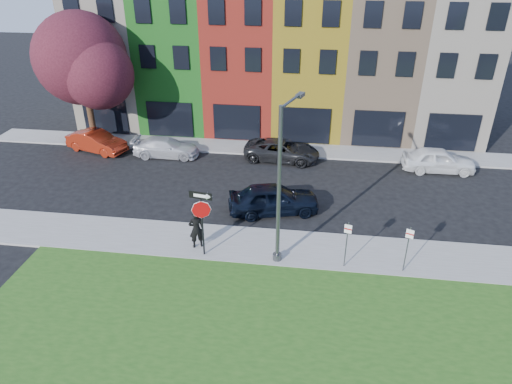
# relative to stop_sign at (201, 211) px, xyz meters

# --- Properties ---
(ground) EXTENTS (120.00, 120.00, 0.00)m
(ground) POSITION_rel_stop_sign_xyz_m (4.08, -1.90, -2.45)
(ground) COLOR black
(ground) RESTS_ON ground
(sidewalk_near) EXTENTS (40.00, 3.00, 0.12)m
(sidewalk_near) POSITION_rel_stop_sign_xyz_m (6.08, 1.10, -2.39)
(sidewalk_near) COLOR gray
(sidewalk_near) RESTS_ON ground
(sidewalk_far) EXTENTS (40.00, 2.40, 0.12)m
(sidewalk_far) POSITION_rel_stop_sign_xyz_m (1.08, 13.10, -2.39)
(sidewalk_far) COLOR gray
(sidewalk_far) RESTS_ON ground
(rowhouse_block) EXTENTS (30.00, 10.12, 10.00)m
(rowhouse_block) POSITION_rel_stop_sign_xyz_m (1.58, 19.28, 2.54)
(rowhouse_block) COLOR beige
(rowhouse_block) RESTS_ON ground
(stop_sign) EXTENTS (1.04, 0.19, 3.27)m
(stop_sign) POSITION_rel_stop_sign_xyz_m (0.00, 0.00, 0.00)
(stop_sign) COLOR black
(stop_sign) RESTS_ON sidewalk_near
(man) EXTENTS (1.05, 0.99, 1.94)m
(man) POSITION_rel_stop_sign_xyz_m (-0.46, 0.58, -1.36)
(man) COLOR black
(man) RESTS_ON sidewalk_near
(sedan_near) EXTENTS (4.26, 5.76, 1.64)m
(sedan_near) POSITION_rel_stop_sign_xyz_m (2.78, 4.46, -1.63)
(sedan_near) COLOR black
(sedan_near) RESTS_ON ground
(parked_car_red) EXTENTS (4.12, 5.32, 1.45)m
(parked_car_red) POSITION_rel_stop_sign_xyz_m (-10.35, 11.17, -1.72)
(parked_car_red) COLOR maroon
(parked_car_red) RESTS_ON ground
(parked_car_silver) EXTENTS (2.20, 4.62, 1.30)m
(parked_car_silver) POSITION_rel_stop_sign_xyz_m (-5.27, 10.98, -1.80)
(parked_car_silver) COLOR silver
(parked_car_silver) RESTS_ON ground
(parked_car_dark) EXTENTS (3.12, 5.38, 1.39)m
(parked_car_dark) POSITION_rel_stop_sign_xyz_m (2.63, 11.41, -1.76)
(parked_car_dark) COLOR black
(parked_car_dark) RESTS_ON ground
(parked_car_white) EXTENTS (2.07, 4.62, 1.54)m
(parked_car_white) POSITION_rel_stop_sign_xyz_m (12.65, 11.03, -1.68)
(parked_car_white) COLOR white
(parked_car_white) RESTS_ON ground
(street_lamp) EXTENTS (1.03, 2.50, 7.24)m
(street_lamp) POSITION_rel_stop_sign_xyz_m (3.46, 0.28, 1.32)
(street_lamp) COLOR #4B4D50
(street_lamp) RESTS_ON sidewalk_near
(parking_sign_a) EXTENTS (0.31, 0.12, 2.29)m
(parking_sign_a) POSITION_rel_stop_sign_xyz_m (6.40, -0.01, -0.91)
(parking_sign_a) COLOR #4B4D50
(parking_sign_a) RESTS_ON sidewalk_near
(parking_sign_b) EXTENTS (0.30, 0.16, 2.26)m
(parking_sign_b) POSITION_rel_stop_sign_xyz_m (8.96, -0.01, -0.93)
(parking_sign_b) COLOR #4B4D50
(parking_sign_b) RESTS_ON sidewalk_near
(tree_purple) EXTENTS (7.36, 6.44, 9.11)m
(tree_purple) POSITION_rel_stop_sign_xyz_m (-10.93, 12.35, 3.56)
(tree_purple) COLOR black
(tree_purple) RESTS_ON sidewalk_far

